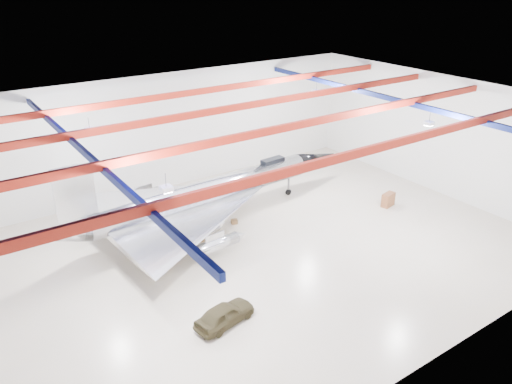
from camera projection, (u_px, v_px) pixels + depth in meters
floor at (262, 249)px, 38.12m from camera, size 40.00×40.00×0.00m
wall_back at (171, 131)px, 47.15m from camera, size 40.00×0.00×40.00m
wall_right at (439, 135)px, 46.18m from camera, size 0.00×30.00×30.00m
ceiling at (263, 107)px, 33.61m from camera, size 40.00×40.00×0.00m
ceiling_structure at (263, 117)px, 33.89m from camera, size 39.50×29.50×1.08m
jet_aircraft at (207, 195)px, 40.97m from camera, size 28.19×17.15×7.68m
jeep at (225, 314)px, 29.82m from camera, size 4.19×2.34×1.35m
desk at (388, 200)px, 44.72m from camera, size 1.45×0.94×1.23m
crate_ply at (202, 239)px, 39.12m from camera, size 0.55×0.46×0.36m
toolbox_red at (171, 213)px, 43.22m from camera, size 0.60×0.54×0.34m
engine_drum at (215, 226)px, 41.06m from camera, size 0.53×0.53×0.38m
crate_small at (126, 233)px, 40.04m from camera, size 0.46×0.41×0.26m
oil_barrel at (234, 222)px, 41.78m from camera, size 0.65×0.58×0.37m
spares_box at (236, 195)px, 46.70m from camera, size 0.55×0.55×0.40m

